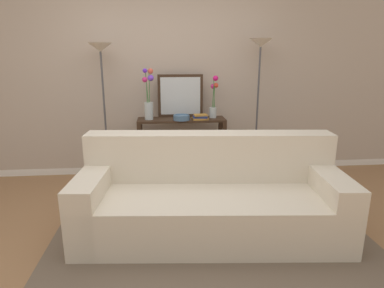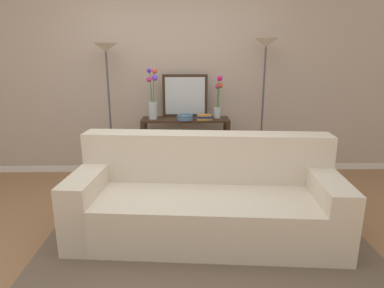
% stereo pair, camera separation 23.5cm
% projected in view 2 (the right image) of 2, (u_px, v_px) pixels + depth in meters
% --- Properties ---
extents(ground_plane, '(16.00, 16.00, 0.02)m').
position_uv_depth(ground_plane, '(151.00, 243.00, 2.90)').
color(ground_plane, '#936B47').
extents(back_wall, '(12.00, 0.15, 2.60)m').
position_uv_depth(back_wall, '(162.00, 77.00, 4.41)').
color(back_wall, white).
rests_on(back_wall, ground).
extents(area_rug, '(2.82, 1.81, 0.01)m').
position_uv_depth(area_rug, '(206.00, 240.00, 2.91)').
color(area_rug, brown).
rests_on(area_rug, ground).
extents(couch, '(2.39, 1.09, 0.88)m').
position_uv_depth(couch, '(205.00, 200.00, 2.99)').
color(couch, beige).
rests_on(couch, ground).
extents(console_table, '(1.11, 0.33, 0.81)m').
position_uv_depth(console_table, '(185.00, 138.00, 4.27)').
color(console_table, '#382619').
rests_on(console_table, ground).
extents(floor_lamp_left, '(0.28, 0.28, 1.73)m').
position_uv_depth(floor_lamp_left, '(107.00, 74.00, 4.03)').
color(floor_lamp_left, '#4C4C51').
rests_on(floor_lamp_left, ground).
extents(floor_lamp_right, '(0.28, 0.28, 1.78)m').
position_uv_depth(floor_lamp_right, '(265.00, 71.00, 4.07)').
color(floor_lamp_right, '#4C4C51').
rests_on(floor_lamp_right, ground).
extents(wall_mirror, '(0.58, 0.02, 0.55)m').
position_uv_depth(wall_mirror, '(185.00, 96.00, 4.26)').
color(wall_mirror, '#382619').
rests_on(wall_mirror, console_table).
extents(vase_tall_flowers, '(0.14, 0.11, 0.63)m').
position_uv_depth(vase_tall_flowers, '(153.00, 99.00, 4.11)').
color(vase_tall_flowers, silver).
rests_on(vase_tall_flowers, console_table).
extents(vase_short_flowers, '(0.11, 0.13, 0.54)m').
position_uv_depth(vase_short_flowers, '(218.00, 100.00, 4.19)').
color(vase_short_flowers, silver).
rests_on(vase_short_flowers, console_table).
extents(fruit_bowl, '(0.20, 0.20, 0.07)m').
position_uv_depth(fruit_bowl, '(185.00, 117.00, 4.10)').
color(fruit_bowl, '#4C7093').
rests_on(fruit_bowl, console_table).
extents(book_stack, '(0.21, 0.17, 0.07)m').
position_uv_depth(book_stack, '(204.00, 117.00, 4.12)').
color(book_stack, '#B77F33').
rests_on(book_stack, console_table).
extents(book_row_under_console, '(0.27, 0.17, 0.12)m').
position_uv_depth(book_row_under_console, '(162.00, 174.00, 4.39)').
color(book_row_under_console, slate).
rests_on(book_row_under_console, ground).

